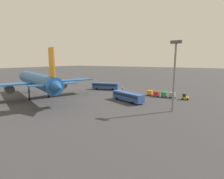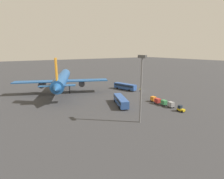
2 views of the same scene
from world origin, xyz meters
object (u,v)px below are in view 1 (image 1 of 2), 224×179
Objects in this scene: cargo_cart_orange at (150,93)px; cargo_cart_red at (157,94)px; shuttle_bus_near at (105,86)px; cargo_cart_grey at (172,95)px; worker_person at (123,88)px; baggage_tug at (185,97)px; cargo_cart_green at (164,94)px; shuttle_bus_far at (128,96)px; airplane at (37,81)px.

cargo_cart_red is at bearing 165.94° from cargo_cart_orange.
shuttle_bus_near is 31.83m from cargo_cart_grey.
cargo_cart_grey reaches higher than worker_person.
baggage_tug reaches higher than cargo_cart_grey.
cargo_cart_red is (5.73, 0.65, 0.00)m from cargo_cart_grey.
worker_person is at bearing -18.78° from cargo_cart_green.
cargo_cart_grey is at bearing 179.57° from cargo_cart_orange.
worker_person is 22.67m from cargo_cart_green.
cargo_cart_orange is (-3.25, -13.53, -0.67)m from shuttle_bus_far.
shuttle_bus_far is 15.92m from cargo_cart_green.
cargo_cart_red is (-18.59, 7.61, 0.32)m from worker_person.
shuttle_bus_near is at bearing -5.85° from cargo_cart_grey.
shuttle_bus_near is 5.96× the size of cargo_cart_orange.
airplane reaches higher than cargo_cart_red.
worker_person is (-7.33, -3.71, -1.05)m from shuttle_bus_near.
shuttle_bus_near is 8.28m from worker_person.
shuttle_bus_near is at bearing -10.71° from baggage_tug.
cargo_cart_green is 5.75m from cargo_cart_orange.
baggage_tug reaches higher than worker_person.
airplane is 27.17× the size of worker_person.
baggage_tug is at bearing 165.24° from worker_person.
airplane is 3.68× the size of shuttle_bus_near.
baggage_tug is 7.34m from cargo_cart_green.
worker_person is 17.17m from cargo_cart_orange.
shuttle_bus_far reaches higher than cargo_cart_green.
airplane is at bearing 31.07° from cargo_cart_grey.
baggage_tug is at bearing 172.03° from cargo_cart_grey.
shuttle_bus_near is 5.96× the size of cargo_cart_grey.
worker_person is at bearing -22.27° from cargo_cart_red.
baggage_tug is at bearing 177.76° from cargo_cart_green.
airplane is at bearing 34.16° from cargo_cart_red.
shuttle_bus_near is at bearing -7.10° from cargo_cart_green.
worker_person is (12.47, -20.42, -0.99)m from shuttle_bus_far.
shuttle_bus_far is 13.93m from cargo_cart_orange.
cargo_cart_green is at bearing -102.58° from shuttle_bus_far.
cargo_cart_grey is (-24.32, 6.96, 0.32)m from worker_person.
shuttle_bus_near reaches higher than cargo_cart_orange.
shuttle_bus_far is (-19.80, 16.71, -0.06)m from shuttle_bus_near.
cargo_cart_green is at bearing 156.98° from shuttle_bus_near.
cargo_cart_red is (-36.81, -24.98, -5.31)m from airplane.
airplane reaches higher than cargo_cart_orange.
airplane is 37.76m from worker_person.
shuttle_bus_near is 29.02m from cargo_cart_green.
cargo_cart_green is (7.33, -0.29, 0.25)m from baggage_tug.
worker_person is at bearing -15.97° from cargo_cart_grey.
airplane is 21.91× the size of cargo_cart_orange.
shuttle_bus_far reaches higher than worker_person.
cargo_cart_orange reaches higher than worker_person.
cargo_cart_grey is 1.00× the size of cargo_cart_green.
cargo_cart_grey is at bearing -126.49° from airplane.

